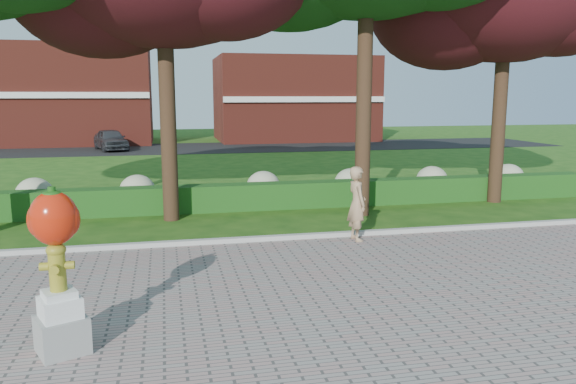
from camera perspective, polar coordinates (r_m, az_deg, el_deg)
The scene contains 10 objects.
ground at distance 10.70m, azimuth -0.34°, elevation -9.21°, with size 100.00×100.00×0.00m, color #1D4812.
curb at distance 13.51m, azimuth -3.02°, elevation -4.85°, with size 40.00×0.18×0.15m, color #ADADA5.
lawn_hedge at distance 17.30m, azimuth -5.20°, elevation -0.52°, with size 24.00×0.70×0.80m, color #204F16.
hydrangea_row at distance 18.33m, azimuth -3.83°, elevation 0.56°, with size 20.10×1.10×0.99m.
street at distance 38.11m, azimuth -9.22°, elevation 4.44°, with size 50.00×8.00×0.02m, color black.
building_left at distance 44.60m, azimuth -22.91°, elevation 9.06°, with size 14.00×8.00×7.00m, color maroon.
building_right at distance 45.05m, azimuth 0.56°, elevation 9.43°, with size 12.00×8.00×6.40m, color maroon.
hydrant_sculpture at distance 8.10m, azimuth -22.40°, elevation -7.00°, with size 0.81×0.81×2.28m.
woman at distance 13.50m, azimuth 7.01°, elevation -1.17°, with size 0.65×0.43×1.79m, color tan.
parked_car at distance 37.78m, azimuth -17.56°, elevation 5.12°, with size 1.61×4.00×1.36m, color #383A3F.
Camera 1 is at (-2.12, -9.90, 3.49)m, focal length 35.00 mm.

